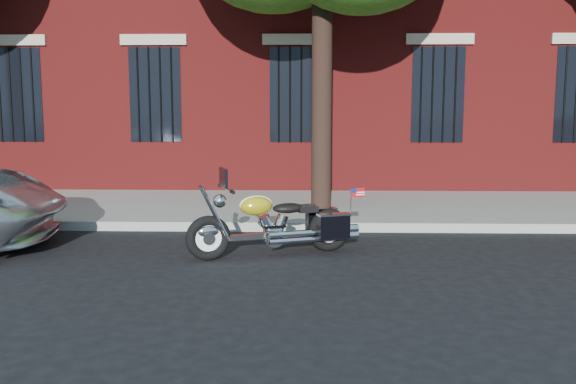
{
  "coord_description": "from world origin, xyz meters",
  "views": [
    {
      "loc": [
        0.23,
        -8.69,
        2.04
      ],
      "look_at": [
        -0.04,
        0.8,
        0.71
      ],
      "focal_mm": 40.0,
      "sensor_mm": 36.0,
      "label": 1
    }
  ],
  "objects": [
    {
      "name": "motorcycle",
      "position": [
        -0.13,
        -0.27,
        0.41
      ],
      "size": [
        2.35,
        1.17,
        1.2
      ],
      "rotation": [
        0.0,
        0.0,
        0.35
      ],
      "color": "black",
      "rests_on": "ground"
    },
    {
      "name": "sidewalk",
      "position": [
        0.0,
        3.26,
        0.07
      ],
      "size": [
        40.0,
        3.6,
        0.15
      ],
      "primitive_type": "cube",
      "color": "gray",
      "rests_on": "ground"
    },
    {
      "name": "curb",
      "position": [
        0.0,
        1.38,
        0.07
      ],
      "size": [
        40.0,
        0.16,
        0.15
      ],
      "primitive_type": "cube",
      "color": "gray",
      "rests_on": "ground"
    },
    {
      "name": "ground",
      "position": [
        0.0,
        0.0,
        0.0
      ],
      "size": [
        120.0,
        120.0,
        0.0
      ],
      "primitive_type": "plane",
      "color": "black",
      "rests_on": "ground"
    }
  ]
}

